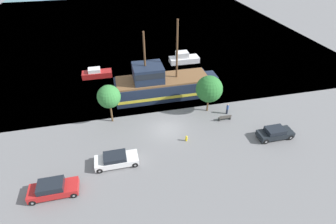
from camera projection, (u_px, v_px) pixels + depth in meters
ground_plane at (167, 129)px, 33.78m from camera, size 160.00×160.00×0.00m
water_surface at (130, 26)px, 68.76m from camera, size 80.00×80.00×0.00m
pirate_ship at (161, 84)px, 39.54m from camera, size 15.63×4.95×11.40m
moored_boat_dockside at (97, 73)px, 45.23m from camera, size 5.01×1.96×1.59m
moored_boat_outer at (184, 58)px, 50.00m from camera, size 5.61×2.33×2.12m
parked_car_curb_front at (116, 160)px, 28.39m from camera, size 4.67×1.98×1.37m
parked_car_curb_mid at (275, 133)px, 31.99m from camera, size 4.31×1.81×1.44m
parked_car_curb_rear at (53, 189)px, 25.14m from camera, size 4.60×1.95×1.56m
fire_hydrant at (186, 138)px, 31.68m from camera, size 0.42×0.25×0.76m
bench_promenade_east at (225, 118)px, 35.07m from camera, size 1.68×0.45×0.85m
pedestrian_walking_near at (227, 109)px, 36.11m from camera, size 0.32×0.32×1.57m
tree_row_east at (109, 97)px, 32.95m from camera, size 2.97×2.97×5.34m
tree_row_mideast at (209, 89)px, 35.17m from camera, size 3.64×3.64×5.33m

